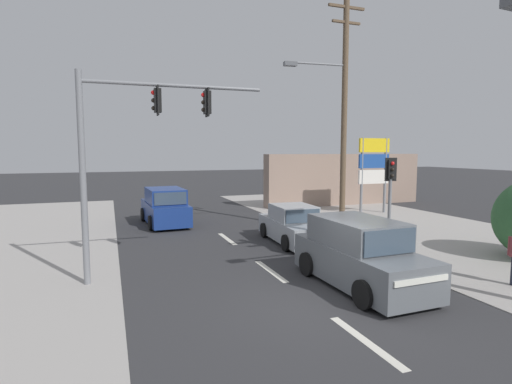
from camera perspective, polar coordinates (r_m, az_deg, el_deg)
ground_plane at (r=10.36m, az=8.68°, el=-15.69°), size 140.00×140.00×0.00m
lane_dash_near at (r=8.81m, az=15.36°, el=-19.83°), size 0.20×2.40×0.01m
lane_dash_mid at (r=12.91m, az=2.12°, el=-11.21°), size 0.20×2.40×0.01m
lane_dash_far at (r=17.49m, az=-4.15°, el=-6.68°), size 0.20×2.40×0.01m
kerb_right_verge at (r=17.62m, az=32.01°, el=-7.44°), size 10.00×44.00×0.02m
utility_pole_midground_right at (r=18.75m, az=12.15°, el=11.41°), size 3.78×0.55×10.56m
traffic_signal_mast at (r=12.03m, az=-17.50°, el=7.27°), size 5.29×0.47×6.00m
pedestal_signal_right_kerb at (r=15.22m, az=18.63°, el=0.36°), size 0.44×0.31×3.56m
shopping_plaza_sign at (r=25.23m, az=16.48°, el=3.76°), size 2.10×0.16×4.60m
shopfront_wall_far at (r=29.10m, az=12.52°, el=1.77°), size 12.00×1.00×3.60m
sedan_oncoming_near at (r=16.75m, az=5.37°, el=-4.81°), size 2.04×4.31×1.56m
suv_receding_far at (r=11.73m, az=14.59°, el=-8.70°), size 2.14×4.58×1.90m
suv_crossing_left at (r=21.25m, az=-12.87°, el=-2.17°), size 2.23×4.62×1.90m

